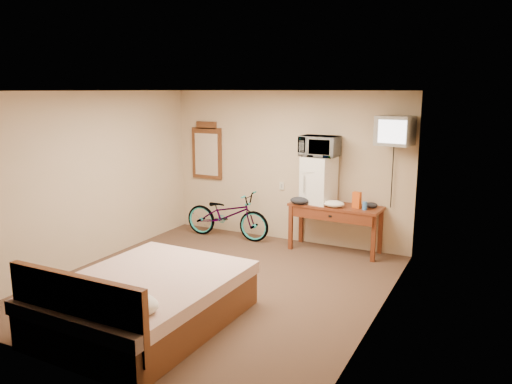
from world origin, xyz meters
TOP-DOWN VIEW (x-y plane):
  - room at (-0.00, 0.00)m, footprint 4.60×4.64m
  - desk at (0.95, 2.00)m, footprint 1.45×0.62m
  - mini_fridge at (0.65, 2.06)m, footprint 0.53×0.51m
  - microwave at (0.65, 2.06)m, footprint 0.59×0.41m
  - snack_bag at (1.29, 1.99)m, footprint 0.14×0.10m
  - blue_cup at (1.43, 1.93)m, footprint 0.07×0.07m
  - cloth_cream at (0.96, 1.89)m, footprint 0.33×0.26m
  - cloth_dark_a at (0.42, 1.84)m, footprint 0.30×0.23m
  - cloth_dark_b at (1.49, 2.11)m, footprint 0.18×0.15m
  - crt_television at (1.80, 2.02)m, footprint 0.54×0.61m
  - wall_mirror at (-1.55, 2.27)m, footprint 0.60×0.04m
  - bicycle at (-0.93, 1.91)m, footprint 1.57×0.60m
  - bed at (-0.09, -1.37)m, footprint 1.69×2.21m

SIDE VIEW (x-z plane):
  - bed at x=-0.09m, z-range -0.16..0.74m
  - bicycle at x=-0.93m, z-range 0.00..0.82m
  - desk at x=0.95m, z-range 0.26..1.01m
  - cloth_dark_b at x=1.49m, z-range 0.75..0.83m
  - cloth_cream at x=0.96m, z-range 0.75..0.85m
  - cloth_dark_a at x=0.42m, z-range 0.75..0.86m
  - blue_cup at x=1.43m, z-range 0.75..0.87m
  - snack_bag at x=1.29m, z-range 0.75..1.00m
  - mini_fridge at x=0.65m, z-range 0.75..1.49m
  - room at x=0.00m, z-range 0.00..2.50m
  - wall_mirror at x=-1.55m, z-range 0.92..1.94m
  - microwave at x=0.65m, z-range 1.49..1.81m
  - crt_television at x=1.80m, z-range 1.72..2.15m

